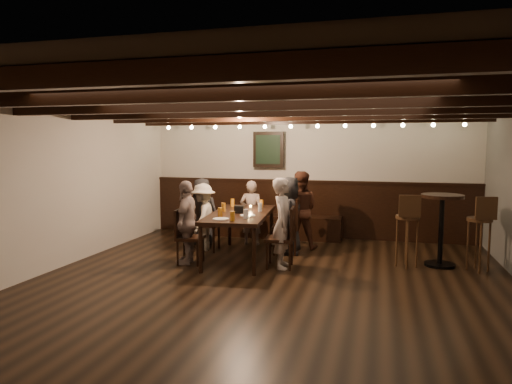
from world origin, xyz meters
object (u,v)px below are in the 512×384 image
(chair_left_near, at_px, (205,233))
(person_bench_left, at_px, (202,211))
(chair_right_far, at_px, (281,249))
(person_left_far, at_px, (187,222))
(person_bench_right, at_px, (299,210))
(person_left_near, at_px, (203,217))
(person_right_far, at_px, (283,223))
(chair_right_near, at_px, (287,236))
(person_right_near, at_px, (289,215))
(high_top_table, at_px, (441,219))
(bar_stool_right, at_px, (479,243))
(chair_left_far, at_px, (189,247))
(dining_table, at_px, (240,216))
(person_bench_centre, at_px, (251,213))
(bar_stool_left, at_px, (407,240))

(chair_left_near, distance_m, person_bench_left, 0.58)
(chair_right_far, relative_size, person_left_far, 0.71)
(person_bench_right, bearing_deg, person_left_near, 15.26)
(person_left_far, height_order, person_right_far, person_right_far)
(chair_right_near, distance_m, person_right_near, 0.36)
(person_left_near, relative_size, high_top_table, 1.07)
(bar_stool_right, bearing_deg, person_right_far, 174.54)
(person_right_near, relative_size, high_top_table, 1.19)
(chair_left_far, distance_m, person_bench_right, 2.15)
(chair_left_near, distance_m, high_top_table, 3.88)
(person_bench_right, distance_m, person_right_near, 0.48)
(person_bench_left, xyz_separation_m, person_right_far, (1.78, -1.18, 0.06))
(person_bench_right, height_order, person_left_far, person_bench_right)
(dining_table, relative_size, person_bench_left, 1.68)
(person_left_far, bearing_deg, person_right_near, 120.96)
(chair_right_far, xyz_separation_m, person_left_near, (-1.55, 0.75, 0.31))
(chair_right_far, bearing_deg, chair_right_near, -0.05)
(chair_left_far, distance_m, person_bench_centre, 1.70)
(dining_table, distance_m, chair_left_far, 0.95)
(person_right_near, xyz_separation_m, high_top_table, (2.39, -0.17, 0.07))
(person_bench_right, height_order, high_top_table, person_bench_right)
(dining_table, relative_size, chair_left_far, 2.44)
(chair_right_far, bearing_deg, bar_stool_left, -80.03)
(person_left_far, relative_size, bar_stool_right, 1.17)
(person_left_far, relative_size, person_right_near, 0.99)
(person_bench_left, relative_size, person_bench_centre, 1.04)
(person_right_near, distance_m, person_right_far, 0.90)
(chair_left_near, distance_m, chair_right_near, 1.44)
(person_bench_centre, height_order, person_right_near, person_right_near)
(chair_left_near, height_order, person_right_near, person_right_near)
(person_left_near, xyz_separation_m, high_top_table, (3.89, -0.02, 0.13))
(dining_table, relative_size, chair_left_near, 2.11)
(person_left_far, xyz_separation_m, high_top_table, (3.80, 0.87, 0.07))
(person_right_far, bearing_deg, person_bench_left, 50.71)
(person_left_far, distance_m, bar_stool_left, 3.37)
(chair_left_near, relative_size, person_bench_centre, 0.83)
(bar_stool_right, bearing_deg, person_bench_right, 147.30)
(person_bench_centre, distance_m, bar_stool_left, 2.85)
(person_right_far, bearing_deg, bar_stool_right, -84.41)
(person_left_far, bearing_deg, bar_stool_left, 95.63)
(bar_stool_right, bearing_deg, chair_left_far, 172.65)
(person_bench_centre, xyz_separation_m, person_bench_right, (0.91, -0.06, 0.09))
(person_bench_right, height_order, person_right_near, person_bench_right)
(chair_left_far, bearing_deg, person_bench_left, -172.32)
(dining_table, bearing_deg, person_left_far, -149.04)
(high_top_table, bearing_deg, dining_table, -173.56)
(person_bench_centre, bearing_deg, chair_left_far, 64.42)
(bar_stool_right, bearing_deg, bar_stool_left, 166.02)
(person_left_far, height_order, high_top_table, person_left_far)
(dining_table, xyz_separation_m, person_bench_left, (-0.99, 0.80, -0.07))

